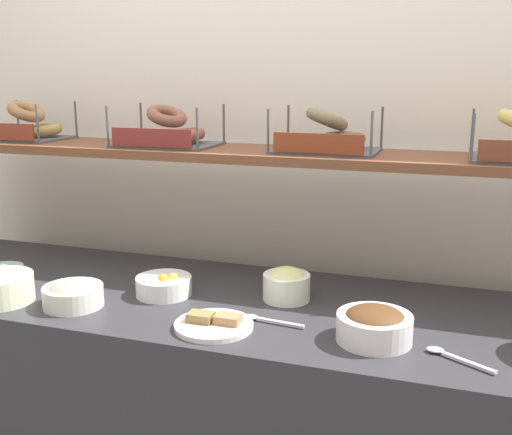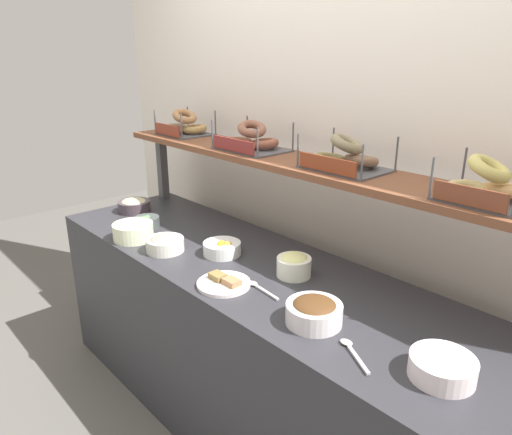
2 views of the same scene
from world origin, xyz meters
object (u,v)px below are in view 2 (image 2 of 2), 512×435
(bowl_veggie_mix, at_px, (147,222))
(bowl_lox_spread, at_px, (165,243))
(bowl_egg_salad, at_px, (294,264))
(serving_spoon_near_plate, at_px, (351,350))
(bowl_chocolate_spread, at_px, (314,311))
(serving_spoon_by_edge, at_px, (259,287))
(bowl_cream_cheese, at_px, (443,365))
(bowl_tuna_salad, at_px, (134,205))
(bagel_basket_plain, at_px, (485,186))
(bagel_basket_poppy, at_px, (345,158))
(bowl_fruit_salad, at_px, (222,248))
(bagel_basket_cinnamon_raisin, at_px, (251,141))
(serving_plate_white, at_px, (224,283))
(bagel_basket_everything, at_px, (185,126))
(bowl_potato_salad, at_px, (133,229))

(bowl_veggie_mix, bearing_deg, bowl_lox_spread, -16.72)
(bowl_egg_salad, relative_size, serving_spoon_near_plate, 0.88)
(bowl_chocolate_spread, relative_size, serving_spoon_by_edge, 1.08)
(bowl_cream_cheese, distance_m, bowl_tuna_salad, 1.94)
(bowl_veggie_mix, height_order, bagel_basket_plain, bagel_basket_plain)
(serving_spoon_near_plate, bearing_deg, bagel_basket_poppy, 131.73)
(bowl_fruit_salad, relative_size, serving_spoon_by_edge, 0.96)
(bagel_basket_cinnamon_raisin, bearing_deg, bowl_cream_cheese, -16.94)
(serving_plate_white, relative_size, bagel_basket_poppy, 0.66)
(bagel_basket_everything, bearing_deg, bowl_chocolate_spread, -17.75)
(bowl_tuna_salad, bearing_deg, bowl_fruit_salad, -0.73)
(serving_plate_white, relative_size, bagel_basket_cinnamon_raisin, 0.64)
(bowl_tuna_salad, xyz_separation_m, bowl_chocolate_spread, (1.50, -0.14, 0.01))
(bowl_tuna_salad, xyz_separation_m, bowl_fruit_salad, (0.83, -0.01, -0.01))
(bowl_fruit_salad, relative_size, bagel_basket_poppy, 0.53)
(bowl_cream_cheese, xyz_separation_m, bowl_veggie_mix, (-1.66, 0.01, -0.01))
(bowl_tuna_salad, relative_size, bagel_basket_everything, 0.65)
(bowl_lox_spread, relative_size, bowl_egg_salad, 1.23)
(bowl_egg_salad, bearing_deg, serving_plate_white, -115.31)
(bowl_tuna_salad, bearing_deg, bowl_chocolate_spread, -5.45)
(bowl_veggie_mix, relative_size, serving_spoon_near_plate, 0.80)
(serving_spoon_by_edge, bearing_deg, bagel_basket_poppy, 79.63)
(bowl_tuna_salad, xyz_separation_m, serving_spoon_by_edge, (1.19, -0.11, -0.03))
(serving_spoon_by_edge, relative_size, bagel_basket_plain, 0.64)
(bowl_cream_cheese, bearing_deg, bagel_basket_cinnamon_raisin, 163.06)
(bowl_fruit_salad, bearing_deg, bagel_basket_cinnamon_raisin, 112.83)
(bagel_basket_everything, bearing_deg, bagel_basket_cinnamon_raisin, -1.84)
(bowl_cream_cheese, distance_m, serving_spoon_by_edge, 0.75)
(bowl_chocolate_spread, distance_m, serving_spoon_near_plate, 0.20)
(bowl_fruit_salad, distance_m, serving_spoon_by_edge, 0.38)
(bowl_chocolate_spread, height_order, bagel_basket_plain, bagel_basket_plain)
(bowl_fruit_salad, xyz_separation_m, bagel_basket_plain, (1.00, 0.29, 0.45))
(bowl_lox_spread, relative_size, bowl_chocolate_spread, 0.91)
(bowl_veggie_mix, distance_m, bowl_chocolate_spread, 1.23)
(bowl_potato_salad, distance_m, serving_spoon_near_plate, 1.31)
(bowl_veggie_mix, distance_m, serving_spoon_near_plate, 1.42)
(bowl_egg_salad, distance_m, bagel_basket_everything, 1.19)
(bowl_cream_cheese, xyz_separation_m, bowl_potato_salad, (-1.55, -0.13, 0.01))
(bowl_egg_salad, xyz_separation_m, bowl_fruit_salad, (-0.37, -0.08, -0.02))
(bowl_lox_spread, height_order, bowl_fruit_salad, bowl_lox_spread)
(bowl_cream_cheese, distance_m, bagel_basket_everything, 1.92)
(serving_spoon_near_plate, bearing_deg, bowl_veggie_mix, 175.82)
(serving_spoon_near_plate, height_order, bagel_basket_cinnamon_raisin, bagel_basket_cinnamon_raisin)
(bowl_potato_salad, relative_size, bagel_basket_everything, 0.70)
(bowl_fruit_salad, bearing_deg, serving_plate_white, -37.46)
(serving_plate_white, xyz_separation_m, serving_spoon_by_edge, (0.12, 0.08, -0.00))
(bowl_cream_cheese, distance_m, serving_plate_white, 0.87)
(bowl_tuna_salad, xyz_separation_m, serving_plate_white, (1.08, -0.20, -0.03))
(bowl_lox_spread, distance_m, bagel_basket_poppy, 0.92)
(bowl_chocolate_spread, bearing_deg, bowl_veggie_mix, 177.02)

